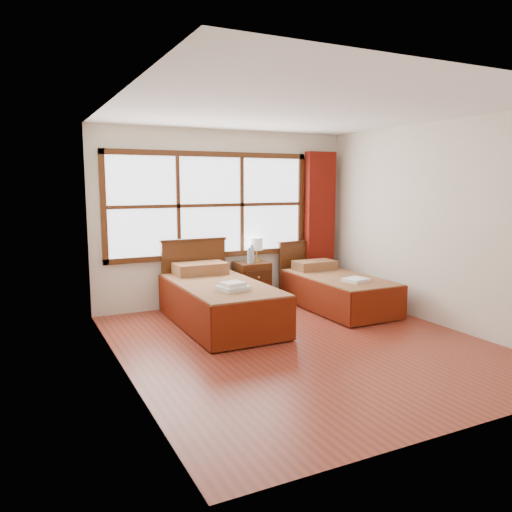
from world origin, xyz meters
name	(u,v)px	position (x,y,z in m)	size (l,w,h in m)	color
floor	(302,344)	(0.00, 0.00, 0.00)	(4.50, 4.50, 0.00)	maroon
ceiling	(306,110)	(0.00, 0.00, 2.60)	(4.50, 4.50, 0.00)	white
wall_back	(225,218)	(0.00, 2.25, 1.30)	(4.00, 4.00, 0.00)	silver
wall_left	(121,240)	(-2.00, 0.00, 1.30)	(4.50, 4.50, 0.00)	silver
wall_right	(437,224)	(2.00, 0.00, 1.30)	(4.50, 4.50, 0.00)	silver
window	(211,205)	(-0.25, 2.21, 1.50)	(3.16, 0.06, 1.56)	white
curtain	(319,224)	(1.60, 2.11, 1.17)	(0.50, 0.16, 2.30)	maroon
bed_left	(218,300)	(-0.55, 1.20, 0.31)	(1.06, 2.08, 1.03)	#381B0B
bed_right	(336,290)	(1.31, 1.20, 0.28)	(0.94, 1.96, 0.91)	#381B0B
nightstand	(252,283)	(0.32, 1.99, 0.32)	(0.48, 0.47, 0.64)	#48230F
towels_left	(233,287)	(-0.57, 0.68, 0.59)	(0.39, 0.35, 0.10)	white
towels_right	(356,280)	(1.29, 0.72, 0.51)	(0.36, 0.34, 0.05)	white
lamp	(257,245)	(0.42, 2.03, 0.90)	(0.19, 0.19, 0.37)	gold
bottle_near	(249,256)	(0.23, 1.91, 0.75)	(0.06, 0.06, 0.24)	#AAC3DA
bottle_far	(252,255)	(0.29, 1.93, 0.77)	(0.07, 0.07, 0.28)	#AAC3DA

